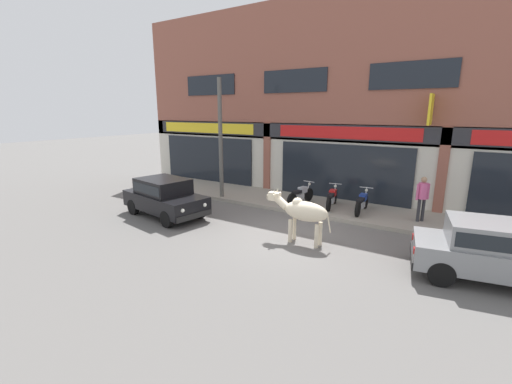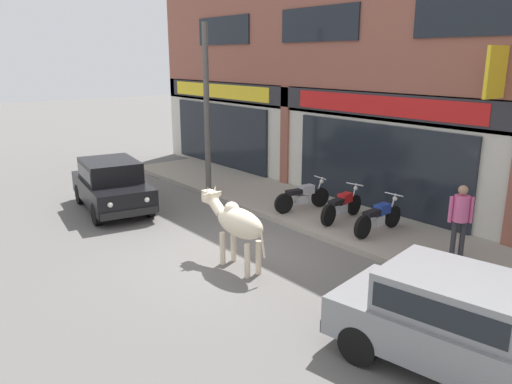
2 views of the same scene
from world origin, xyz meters
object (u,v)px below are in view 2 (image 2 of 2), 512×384
Objects in this scene: motorcycle_0 at (303,197)px; pedestrian at (461,214)px; cow at (237,222)px; car_1 at (458,320)px; car_0 at (111,183)px; motorcycle_1 at (342,206)px; utility_pole at (207,109)px; motorcycle_2 at (379,217)px.

motorcycle_0 is 4.61m from pedestrian.
car_1 is at bearing 2.47° from cow.
cow is at bearing -126.45° from pedestrian.
cow is 5.62m from car_0.
motorcycle_1 is at bearing 38.90° from car_0.
utility_pole is (-10.18, 2.62, 1.93)m from car_1.
pedestrian reaches higher than cow.
motorcycle_2 is (1.22, -0.04, 0.00)m from motorcycle_1.
motorcycle_2 is (6.35, 4.10, -0.28)m from car_0.
utility_pole reaches higher than pedestrian.
utility_pole is at bearing 165.55° from car_1.
pedestrian reaches higher than motorcycle_0.
pedestrian reaches higher than car_1.
motorcycle_0 is at bearing 152.72° from car_1.
motorcycle_2 is 0.35× the size of utility_pole.
utility_pole is (-5.36, 2.83, 1.74)m from cow.
motorcycle_0 is at bearing 45.93° from car_0.
utility_pole is (-3.58, -0.78, 2.21)m from motorcycle_0.
cow is 3.85m from motorcycle_1.
car_0 reaches higher than motorcycle_1.
car_1 is (10.43, 0.55, 0.00)m from car_0.
cow reaches higher than motorcycle_1.
cow reaches higher than motorcycle_2.
motorcycle_1 is at bearing 97.19° from cow.
cow reaches higher than motorcycle_0.
motorcycle_2 is at bearing 78.82° from cow.
car_0 is (-5.61, -0.35, -0.19)m from cow.
pedestrian is at bearing 53.55° from cow.
cow is 1.19× the size of motorcycle_2.
motorcycle_1 is (1.30, 0.18, 0.00)m from motorcycle_0.
motorcycle_2 is (-4.08, 3.54, -0.28)m from car_1.
car_0 is 2.09× the size of motorcycle_0.
motorcycle_1 is 1.13× the size of pedestrian.
cow is 6.30m from utility_pole.
motorcycle_0 is at bearing 12.31° from utility_pole.
pedestrian reaches higher than motorcycle_2.
motorcycle_2 is (0.74, 3.75, -0.47)m from cow.
car_0 is at bearing -153.83° from pedestrian.
utility_pole is at bearing -168.84° from motorcycle_1.
utility_pole is (-6.10, -0.92, 2.21)m from motorcycle_2.
car_0 and car_1 have the same top height.
motorcycle_1 is 0.99× the size of motorcycle_2.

